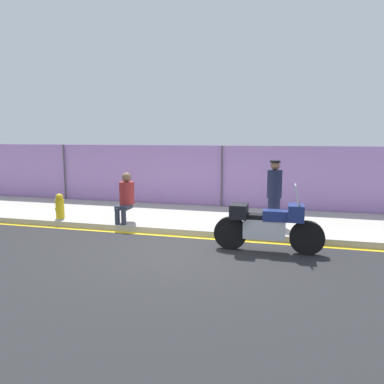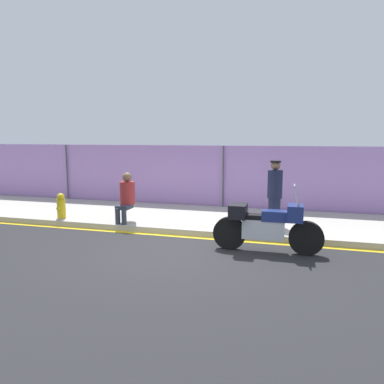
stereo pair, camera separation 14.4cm
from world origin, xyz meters
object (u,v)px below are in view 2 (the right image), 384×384
(motorcycle, at_px, (266,225))
(officer_standing, at_px, (275,193))
(person_seated_on_curb, at_px, (126,195))
(fire_hydrant, at_px, (61,206))

(motorcycle, bearing_deg, officer_standing, 87.93)
(motorcycle, distance_m, officer_standing, 1.91)
(motorcycle, height_order, person_seated_on_curb, person_seated_on_curb)
(person_seated_on_curb, bearing_deg, officer_standing, 8.99)
(fire_hydrant, bearing_deg, person_seated_on_curb, 3.08)
(fire_hydrant, bearing_deg, motorcycle, -11.10)
(officer_standing, height_order, person_seated_on_curb, officer_standing)
(motorcycle, xyz_separation_m, officer_standing, (0.05, 1.86, 0.42))
(person_seated_on_curb, xyz_separation_m, fire_hydrant, (-1.99, -0.11, -0.39))
(person_seated_on_curb, relative_size, fire_hydrant, 1.88)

